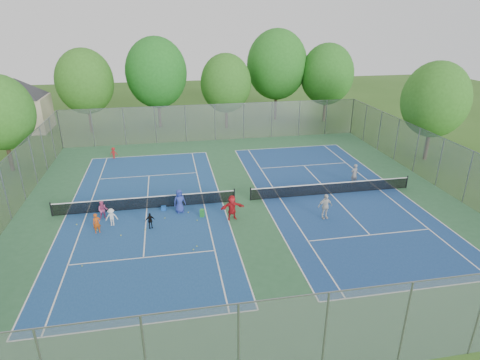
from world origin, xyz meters
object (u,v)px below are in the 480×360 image
at_px(net_left, 146,203).
at_px(instructor, 354,174).
at_px(ball_crate, 164,208).
at_px(ball_hopper, 202,213).
at_px(net_right, 331,189).

xyz_separation_m(net_left, instructor, (16.59, 1.58, 0.41)).
relative_size(ball_crate, instructor, 0.19).
distance_m(ball_hopper, instructor, 13.27).
xyz_separation_m(net_right, ball_hopper, (-10.20, -1.94, -0.18)).
relative_size(net_right, instructor, 7.44).
xyz_separation_m(net_left, ball_crate, (1.20, -0.43, -0.31)).
height_order(net_right, ball_hopper, net_right).
xyz_separation_m(net_left, ball_hopper, (3.80, -1.94, -0.18)).
distance_m(net_right, instructor, 3.06).
bearing_deg(ball_crate, ball_hopper, -30.09).
relative_size(net_right, ball_crate, 39.28).
bearing_deg(ball_crate, instructor, 7.43).
height_order(net_left, ball_crate, net_left).
relative_size(net_left, instructor, 7.44).
distance_m(net_right, ball_crate, 12.82).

